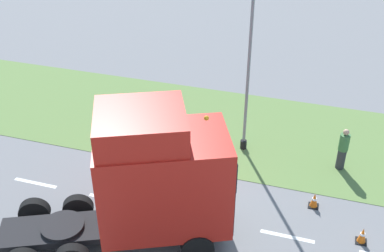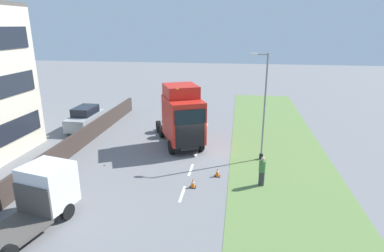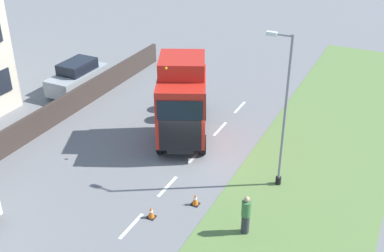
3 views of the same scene
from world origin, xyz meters
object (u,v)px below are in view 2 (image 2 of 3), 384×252
Objects in this scene: pedestrian at (262,171)px; lamp_post at (263,111)px; parked_car at (86,118)px; traffic_cone_trailing at (217,172)px; lorry_cab at (182,117)px; traffic_cone_lead at (193,183)px; flatbed_truck at (42,194)px.

lamp_post is at bearing -91.69° from pedestrian.
parked_car is 14.91m from traffic_cone_trailing.
lorry_cab reaches higher than parked_car.
lamp_post is 7.12m from traffic_cone_lead.
flatbed_truck reaches higher than traffic_cone_lead.
pedestrian is at bearing 163.55° from traffic_cone_trailing.
parked_car is 16.29m from lamp_post.
lorry_cab is 6.11m from traffic_cone_trailing.
parked_car is 14.83m from traffic_cone_lead.
traffic_cone_lead is 1.00× the size of traffic_cone_trailing.
flatbed_truck reaches higher than pedestrian.
lorry_cab is 7.04m from traffic_cone_lead.
flatbed_truck is at bearing 40.30° from lamp_post.
pedestrian reaches higher than traffic_cone_lead.
lamp_post reaches higher than lorry_cab.
lorry_cab reaches higher than pedestrian.
traffic_cone_lead is at bearing 12.32° from pedestrian.
parked_car reaches higher than pedestrian.
lorry_cab is 1.00× the size of lamp_post.
lorry_cab is at bearing -57.30° from traffic_cone_trailing.
parked_car reaches higher than traffic_cone_lead.
lorry_cab is at bearing -15.59° from lamp_post.
traffic_cone_trailing is (-12.59, 7.96, -0.72)m from parked_car.
lamp_post is at bearing 163.11° from parked_car.
traffic_cone_lead is at bearing 139.95° from parked_car.
pedestrian is at bearing -167.68° from traffic_cone_lead.
lorry_cab is 4.09× the size of pedestrian.
lamp_post reaches higher than parked_car.
lamp_post is (-5.87, 1.64, 1.11)m from lorry_cab.
parked_car is 0.62× the size of lamp_post.
lorry_cab is 12.71× the size of traffic_cone_trailing.
traffic_cone_lead is (-11.28, 9.61, -0.72)m from parked_car.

